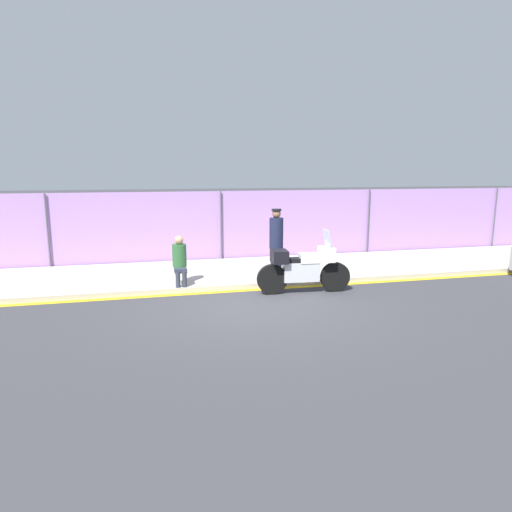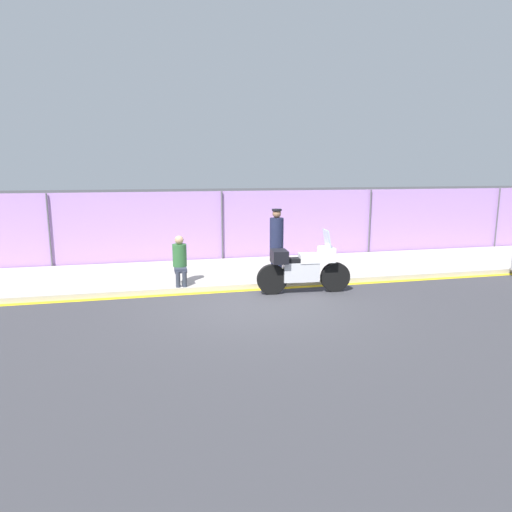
{
  "view_description": "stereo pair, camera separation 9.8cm",
  "coord_description": "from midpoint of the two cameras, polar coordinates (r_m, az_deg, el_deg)",
  "views": [
    {
      "loc": [
        -2.29,
        -9.31,
        2.91
      ],
      "look_at": [
        0.26,
        1.15,
        0.86
      ],
      "focal_mm": 32.0,
      "sensor_mm": 36.0,
      "label": 1
    },
    {
      "loc": [
        -2.19,
        -9.33,
        2.91
      ],
      "look_at": [
        0.26,
        1.15,
        0.86
      ],
      "focal_mm": 32.0,
      "sensor_mm": 36.0,
      "label": 2
    }
  ],
  "objects": [
    {
      "name": "person_seated_on_curb",
      "position": [
        11.27,
        -9.77,
        -0.22
      ],
      "size": [
        0.35,
        0.61,
        1.19
      ],
      "color": "#2D3342",
      "rests_on": "sidewalk"
    },
    {
      "name": "officer_standing",
      "position": [
        11.76,
        2.31,
        1.68
      ],
      "size": [
        0.36,
        0.36,
        1.79
      ],
      "color": "#191E38",
      "rests_on": "sidewalk"
    },
    {
      "name": "curb_paint_stripe",
      "position": [
        11.15,
        -1.62,
        -4.31
      ],
      "size": [
        37.35,
        0.18,
        0.01
      ],
      "color": "gold",
      "rests_on": "ground_plane"
    },
    {
      "name": "motorcycle",
      "position": [
        10.87,
        5.67,
        -1.46
      ],
      "size": [
        2.27,
        0.6,
        1.51
      ],
      "rotation": [
        0.0,
        0.0,
        -0.07
      ],
      "color": "black",
      "rests_on": "ground_plane"
    },
    {
      "name": "ground_plane",
      "position": [
        10.02,
        -0.17,
        -6.09
      ],
      "size": [
        120.0,
        120.0,
        0.0
      ],
      "primitive_type": "plane",
      "color": "#38383D"
    },
    {
      "name": "sidewalk",
      "position": [
        12.84,
        -3.3,
        -2.02
      ],
      "size": [
        37.35,
        3.4,
        0.13
      ],
      "color": "#ADA89E",
      "rests_on": "ground_plane"
    },
    {
      "name": "storefront_fence",
      "position": [
        14.4,
        -4.64,
        3.63
      ],
      "size": [
        35.48,
        0.17,
        2.24
      ],
      "color": "#AD7FC6",
      "rests_on": "ground_plane"
    }
  ]
}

